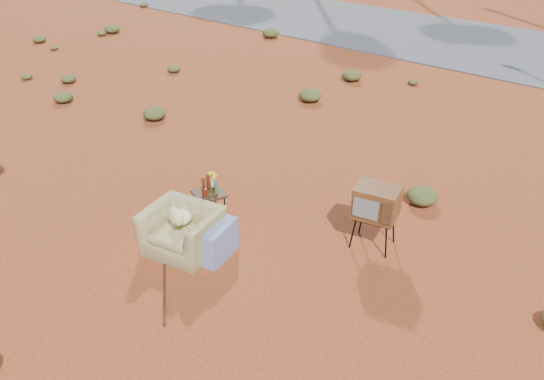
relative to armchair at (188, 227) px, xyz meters
The scene contains 7 objects.
ground 0.68m from the armchair, 14.43° to the left, with size 140.00×140.00×0.00m, color #97461E.
highway 15.14m from the armchair, 88.14° to the left, with size 140.00×7.00×0.04m, color #565659.
armchair is the anchor object (origin of this frame).
tv_unit 2.95m from the armchair, 42.91° to the left, with size 0.76×0.66×1.06m.
side_table 0.80m from the armchair, 108.03° to the left, with size 0.61×0.61×0.96m.
rusty_bar 1.06m from the armchair, 64.41° to the right, with size 0.04×0.04×1.50m, color #451E12.
scrub_patch 4.56m from the armchair, 94.21° to the left, with size 17.49×8.07×0.33m.
Camera 1 is at (4.91, -4.52, 5.08)m, focal length 35.00 mm.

